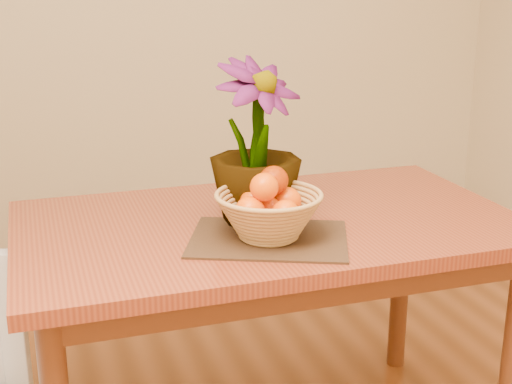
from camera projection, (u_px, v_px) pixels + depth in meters
name	position (u px, v px, depth m)	size (l,w,h in m)	color
table	(269.00, 248.00, 2.03)	(1.40, 0.80, 0.75)	maroon
placemat	(269.00, 239.00, 1.85)	(0.40, 0.30, 0.01)	#3B2615
wicker_basket	(269.00, 217.00, 1.83)	(0.28, 0.28, 0.11)	tan
orange_pile	(270.00, 197.00, 1.82)	(0.19, 0.19, 0.14)	#E65703
potted_plant	(255.00, 143.00, 1.92)	(0.25, 0.25, 0.45)	#1A4112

